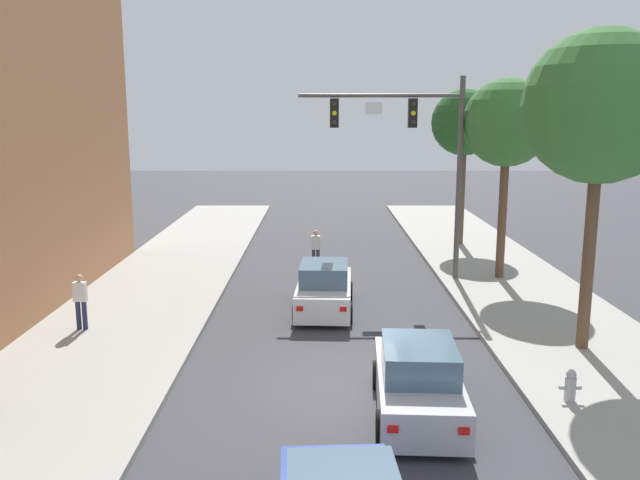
{
  "coord_description": "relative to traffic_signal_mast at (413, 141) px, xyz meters",
  "views": [
    {
      "loc": [
        -0.56,
        -14.41,
        6.29
      ],
      "look_at": [
        -0.52,
        7.89,
        2.0
      ],
      "focal_mm": 36.81,
      "sensor_mm": 36.0,
      "label": 1
    }
  ],
  "objects": [
    {
      "name": "ground_plane",
      "position": [
        -2.92,
        -9.88,
        -5.32
      ],
      "size": [
        120.0,
        120.0,
        0.0
      ],
      "primitive_type": "plane",
      "color": "#38383D"
    },
    {
      "name": "sidewalk_left",
      "position": [
        -9.42,
        -9.88,
        -5.24
      ],
      "size": [
        5.0,
        60.0,
        0.15
      ],
      "primitive_type": "cube",
      "color": "#99968E",
      "rests_on": "ground"
    },
    {
      "name": "sidewalk_right",
      "position": [
        3.58,
        -9.88,
        -5.24
      ],
      "size": [
        5.0,
        60.0,
        0.15
      ],
      "primitive_type": "cube",
      "color": "#99968E",
      "rests_on": "ground"
    },
    {
      "name": "traffic_signal_mast",
      "position": [
        0.0,
        0.0,
        0.0
      ],
      "size": [
        6.05,
        0.38,
        7.5
      ],
      "color": "#514C47",
      "rests_on": "sidewalk_right"
    },
    {
      "name": "car_lead_white",
      "position": [
        -3.34,
        -3.76,
        -4.59
      ],
      "size": [
        1.99,
        4.31,
        1.6
      ],
      "color": "silver",
      "rests_on": "ground"
    },
    {
      "name": "car_following_silver",
      "position": [
        -1.41,
        -11.25,
        -4.59
      ],
      "size": [
        2.01,
        4.32,
        1.6
      ],
      "color": "#B7B7BC",
      "rests_on": "ground"
    },
    {
      "name": "pedestrian_sidewalk_left_walker",
      "position": [
        -10.38,
        -6.1,
        -4.25
      ],
      "size": [
        0.36,
        0.22,
        1.64
      ],
      "color": "#232847",
      "rests_on": "sidewalk_left"
    },
    {
      "name": "pedestrian_crossing_road",
      "position": [
        -3.65,
        1.99,
        -4.4
      ],
      "size": [
        0.36,
        0.22,
        1.64
      ],
      "color": "#333338",
      "rests_on": "ground"
    },
    {
      "name": "fire_hydrant",
      "position": [
        1.95,
        -10.93,
        -4.81
      ],
      "size": [
        0.48,
        0.24,
        0.72
      ],
      "color": "#B2B2B7",
      "rests_on": "sidewalk_right"
    },
    {
      "name": "street_tree_nearest",
      "position": [
        3.54,
        -7.58,
        1.12
      ],
      "size": [
        3.89,
        3.89,
        8.27
      ],
      "color": "brown",
      "rests_on": "sidewalk_right"
    },
    {
      "name": "street_tree_second",
      "position": [
        3.39,
        0.13,
        0.62
      ],
      "size": [
        3.24,
        3.24,
        7.46
      ],
      "color": "brown",
      "rests_on": "sidewalk_right"
    },
    {
      "name": "street_tree_third",
      "position": [
        3.27,
        6.8,
        0.54
      ],
      "size": [
        3.08,
        3.08,
        7.3
      ],
      "color": "brown",
      "rests_on": "sidewalk_right"
    }
  ]
}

